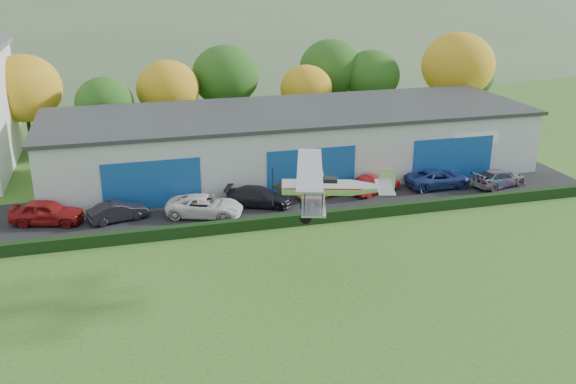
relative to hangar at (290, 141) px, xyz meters
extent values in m
plane|color=#345F1E|center=(-5.00, -27.98, -2.66)|extent=(300.00, 300.00, 0.00)
cube|color=black|center=(-2.00, -6.98, -2.63)|extent=(48.00, 9.00, 0.05)
cube|color=black|center=(-2.00, -11.78, -2.26)|extent=(46.00, 0.60, 0.80)
cube|color=#B2B7BC|center=(0.00, 0.02, -0.16)|extent=(40.00, 12.00, 5.00)
cube|color=#2D3033|center=(0.00, 0.02, 2.49)|extent=(40.60, 12.60, 0.30)
cube|color=#154795|center=(-12.00, -6.03, -0.86)|extent=(7.00, 0.12, 3.60)
cube|color=#154795|center=(0.00, -6.03, -0.86)|extent=(7.00, 0.12, 3.60)
cube|color=#154795|center=(12.00, -6.03, -0.86)|extent=(7.00, 0.12, 3.60)
cylinder|color=#3D2614|center=(-22.00, 12.02, -1.08)|extent=(0.36, 0.36, 3.15)
ellipsoid|color=#A66C14|center=(-22.00, 12.02, 3.37)|extent=(6.84, 6.84, 6.16)
cylinder|color=#3D2614|center=(-15.00, 10.02, -1.43)|extent=(0.36, 0.36, 2.45)
ellipsoid|color=#1E4C14|center=(-15.00, 10.02, 2.03)|extent=(5.32, 5.32, 4.79)
cylinder|color=#3D2614|center=(-9.00, 12.02, -1.26)|extent=(0.36, 0.36, 2.80)
ellipsoid|color=#A66C14|center=(-9.00, 12.02, 2.70)|extent=(6.08, 6.08, 5.47)
cylinder|color=#3D2614|center=(-3.00, 14.02, -1.08)|extent=(0.36, 0.36, 3.15)
ellipsoid|color=#1E4C14|center=(-3.00, 14.02, 3.37)|extent=(6.84, 6.84, 6.16)
cylinder|color=#3D2614|center=(5.00, 12.02, -1.43)|extent=(0.36, 0.36, 2.45)
ellipsoid|color=#A66C14|center=(5.00, 12.02, 2.03)|extent=(5.32, 5.32, 4.79)
cylinder|color=#3D2614|center=(13.00, 14.02, -1.26)|extent=(0.36, 0.36, 2.80)
ellipsoid|color=#1E4C14|center=(13.00, 14.02, 2.70)|extent=(6.08, 6.08, 5.47)
cylinder|color=#3D2614|center=(21.00, 10.02, -0.91)|extent=(0.36, 0.36, 3.50)
ellipsoid|color=#A66C14|center=(21.00, 10.02, 4.04)|extent=(7.60, 7.60, 6.84)
cylinder|color=#3D2614|center=(25.00, 14.02, -1.43)|extent=(0.36, 0.36, 2.45)
ellipsoid|color=#1E4C14|center=(25.00, 14.02, 2.03)|extent=(5.32, 5.32, 4.79)
cylinder|color=#3D2614|center=(9.00, 16.02, -1.08)|extent=(0.36, 0.36, 3.15)
ellipsoid|color=#1E4C14|center=(9.00, 16.02, 3.37)|extent=(6.84, 6.84, 6.16)
ellipsoid|color=#4C6642|center=(15.00, 112.02, -18.06)|extent=(320.00, 196.00, 56.00)
ellipsoid|color=#4C6642|center=(85.00, 112.02, -12.56)|extent=(240.00, 126.00, 36.00)
imported|color=maroon|center=(-19.21, -7.17, -1.77)|extent=(5.24, 3.22, 1.67)
imported|color=black|center=(-14.54, -7.89, -1.94)|extent=(4.28, 2.42, 1.34)
imported|color=silver|center=(-8.62, -8.60, -1.86)|extent=(5.87, 4.17, 1.49)
imported|color=black|center=(-4.51, -7.63, -1.90)|extent=(5.26, 3.76, 1.41)
imported|color=gold|center=(0.40, -6.96, -1.93)|extent=(4.28, 2.70, 1.36)
imported|color=maroon|center=(4.77, -7.23, -1.91)|extent=(4.49, 3.02, 1.40)
imported|color=navy|center=(10.10, -7.38, -1.89)|extent=(5.19, 2.40, 1.44)
imported|color=gray|center=(14.91, -8.43, -1.93)|extent=(4.96, 2.86, 1.35)
cylinder|color=silver|center=(-3.80, -19.11, 2.64)|extent=(3.90, 1.98, 0.90)
cone|color=silver|center=(-0.93, -19.99, 2.64)|extent=(2.37, 1.51, 0.90)
cone|color=black|center=(-5.86, -18.48, 2.64)|extent=(0.74, 1.01, 0.90)
cube|color=maroon|center=(-3.52, -19.20, 2.69)|extent=(4.29, 2.12, 0.06)
cube|color=black|center=(-3.33, -19.26, 3.06)|extent=(1.33, 0.93, 0.25)
cube|color=silver|center=(-4.00, -19.05, 2.34)|extent=(3.31, 7.26, 0.10)
cube|color=silver|center=(-4.19, -18.99, 3.69)|extent=(3.53, 7.67, 0.10)
cylinder|color=black|center=(-5.19, -21.41, 3.02)|extent=(0.08, 0.08, 1.30)
cylinder|color=black|center=(-4.33, -21.67, 3.02)|extent=(0.08, 0.08, 1.30)
cylinder|color=black|center=(-3.66, -16.43, 3.02)|extent=(0.08, 0.08, 1.30)
cylinder|color=black|center=(-2.80, -16.69, 3.02)|extent=(0.08, 0.08, 1.30)
cylinder|color=black|center=(-4.29, -19.33, 3.34)|extent=(0.12, 0.22, 0.75)
cylinder|color=black|center=(-4.08, -18.66, 3.34)|extent=(0.12, 0.22, 0.75)
cylinder|color=black|center=(-4.50, -19.34, 1.79)|extent=(0.27, 0.69, 1.23)
cylinder|color=black|center=(-4.25, -18.53, 1.79)|extent=(0.27, 0.69, 1.23)
cylinder|color=black|center=(-4.38, -18.93, 1.19)|extent=(0.63, 1.84, 0.07)
cylinder|color=black|center=(-4.64, -19.79, 1.19)|extent=(0.65, 0.32, 0.64)
cylinder|color=black|center=(-4.11, -18.07, 1.19)|extent=(0.65, 0.32, 0.64)
cylinder|color=black|center=(-0.26, -20.20, 2.39)|extent=(0.37, 0.17, 0.42)
cube|color=silver|center=(-0.26, -20.20, 2.69)|extent=(1.63, 2.75, 0.06)
cube|color=silver|center=(-0.17, -20.23, 3.19)|extent=(0.88, 0.32, 1.10)
cube|color=black|center=(-6.12, -18.40, 2.64)|extent=(0.09, 0.13, 2.20)
camera|label=1|loc=(-14.04, -50.58, 14.27)|focal=39.99mm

